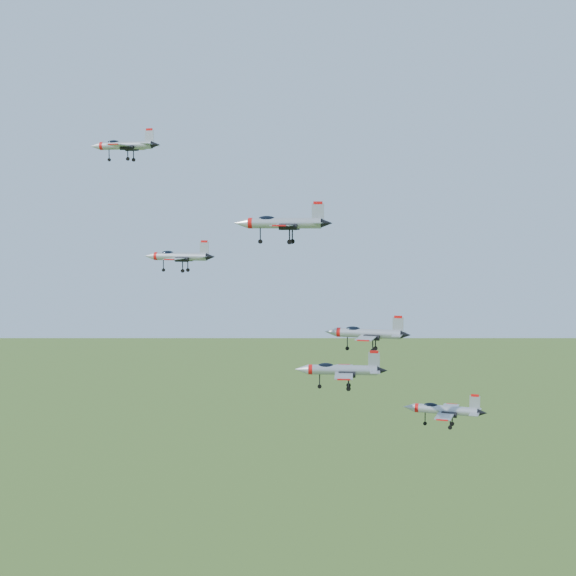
{
  "coord_description": "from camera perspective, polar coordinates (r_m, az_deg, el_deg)",
  "views": [
    {
      "loc": [
        4.95,
        -117.87,
        147.73
      ],
      "look_at": [
        2.52,
        -3.77,
        137.95
      ],
      "focal_mm": 50.0,
      "sensor_mm": 36.0,
      "label": 1
    }
  ],
  "objects": [
    {
      "name": "jet_right_high",
      "position": [
        96.68,
        -0.46,
        4.65
      ],
      "size": [
        12.1,
        10.1,
        3.24
      ],
      "rotation": [
        0.0,
        0.0,
        -0.14
      ],
      "color": "#989DA4"
    },
    {
      "name": "jet_right_low",
      "position": [
        110.87,
        3.7,
        -5.82
      ],
      "size": [
        12.85,
        10.62,
        3.44
      ],
      "rotation": [
        0.0,
        0.0,
        -0.06
      ],
      "color": "#989DA4"
    },
    {
      "name": "jet_left_low",
      "position": [
        121.04,
        5.57,
        -3.21
      ],
      "size": [
        13.04,
        11.06,
        3.53
      ],
      "rotation": [
        0.0,
        0.0,
        -0.26
      ],
      "color": "#989DA4"
    },
    {
      "name": "jet_trail",
      "position": [
        118.88,
        10.99,
        -8.49
      ],
      "size": [
        11.86,
        10.12,
        3.24
      ],
      "rotation": [
        0.0,
        0.0,
        -0.31
      ],
      "color": "#989DA4"
    },
    {
      "name": "jet_left_high",
      "position": [
        115.63,
        -7.8,
        2.25
      ],
      "size": [
        10.76,
        9.1,
        2.9
      ],
      "rotation": [
        0.0,
        0.0,
        -0.24
      ],
      "color": "#989DA4"
    },
    {
      "name": "jet_lead",
      "position": [
        135.87,
        -11.59,
        9.91
      ],
      "size": [
        12.3,
        10.37,
        3.31
      ],
      "rotation": [
        0.0,
        0.0,
        -0.22
      ],
      "color": "#989DA4"
    }
  ]
}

